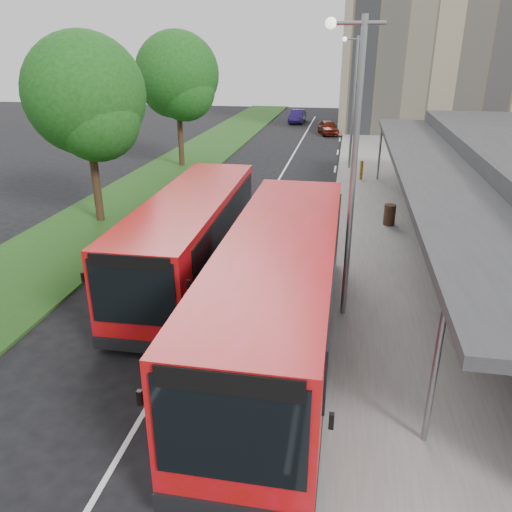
{
  "coord_description": "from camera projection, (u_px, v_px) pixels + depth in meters",
  "views": [
    {
      "loc": [
        3.99,
        -11.3,
        7.36
      ],
      "look_at": [
        1.46,
        2.62,
        1.5
      ],
      "focal_mm": 35.0,
      "sensor_mm": 36.0,
      "label": 1
    }
  ],
  "objects": [
    {
      "name": "ground",
      "position": [
        187.0,
        338.0,
        13.75
      ],
      "size": [
        120.0,
        120.0,
        0.0
      ],
      "primitive_type": "plane",
      "color": "black",
      "rests_on": "ground"
    },
    {
      "name": "pavement",
      "position": [
        378.0,
        177.0,
        30.9
      ],
      "size": [
        5.0,
        80.0,
        0.15
      ],
      "primitive_type": "cube",
      "color": "slate",
      "rests_on": "ground"
    },
    {
      "name": "grass_verge",
      "position": [
        177.0,
        169.0,
        33.06
      ],
      "size": [
        5.0,
        80.0,
        0.1
      ],
      "primitive_type": "cube",
      "color": "#1D4215",
      "rests_on": "ground"
    },
    {
      "name": "lane_centre_line",
      "position": [
        270.0,
        194.0,
        27.38
      ],
      "size": [
        0.12,
        70.0,
        0.01
      ],
      "primitive_type": "cube",
      "color": "silver",
      "rests_on": "ground"
    },
    {
      "name": "kerb_dashes",
      "position": [
        333.0,
        180.0,
        30.47
      ],
      "size": [
        0.12,
        56.0,
        0.01
      ],
      "color": "silver",
      "rests_on": "ground"
    },
    {
      "name": "office_block",
      "position": [
        465.0,
        30.0,
        46.16
      ],
      "size": [
        22.0,
        12.0,
        18.0
      ],
      "primitive_type": "cube",
      "color": "tan",
      "rests_on": "ground"
    },
    {
      "name": "tree_mid",
      "position": [
        87.0,
        103.0,
        21.11
      ],
      "size": [
        5.09,
        5.09,
        8.18
      ],
      "color": "#301E13",
      "rests_on": "ground"
    },
    {
      "name": "tree_far",
      "position": [
        177.0,
        80.0,
        31.91
      ],
      "size": [
        5.35,
        5.35,
        8.59
      ],
      "color": "#301E13",
      "rests_on": "ground"
    },
    {
      "name": "lamp_post_near",
      "position": [
        351.0,
        159.0,
        13.08
      ],
      "size": [
        1.44,
        0.28,
        8.0
      ],
      "color": "gray",
      "rests_on": "pavement"
    },
    {
      "name": "lamp_post_far",
      "position": [
        353.0,
        95.0,
        31.25
      ],
      "size": [
        1.44,
        0.28,
        8.0
      ],
      "color": "gray",
      "rests_on": "pavement"
    },
    {
      "name": "bus_main",
      "position": [
        279.0,
        293.0,
        12.68
      ],
      "size": [
        3.05,
        11.26,
        3.18
      ],
      "rotation": [
        0.0,
        0.0,
        0.0
      ],
      "color": "red",
      "rests_on": "ground"
    },
    {
      "name": "bus_second",
      "position": [
        192.0,
        237.0,
        16.9
      ],
      "size": [
        2.83,
        10.33,
        2.91
      ],
      "rotation": [
        0.0,
        0.0,
        0.02
      ],
      "color": "red",
      "rests_on": "ground"
    },
    {
      "name": "litter_bin",
      "position": [
        389.0,
        215.0,
        22.04
      ],
      "size": [
        0.64,
        0.64,
        0.91
      ],
      "primitive_type": "cylinder",
      "rotation": [
        0.0,
        0.0,
        -0.32
      ],
      "color": "#3A2417",
      "rests_on": "pavement"
    },
    {
      "name": "bollard",
      "position": [
        361.0,
        170.0,
        29.78
      ],
      "size": [
        0.22,
        0.22,
        1.12
      ],
      "primitive_type": "cylinder",
      "rotation": [
        0.0,
        0.0,
        0.26
      ],
      "color": "#EEA20C",
      "rests_on": "pavement"
    },
    {
      "name": "car_near",
      "position": [
        328.0,
        127.0,
        46.53
      ],
      "size": [
        2.41,
        4.05,
        1.29
      ],
      "primitive_type": "imported",
      "rotation": [
        0.0,
        0.0,
        0.25
      ],
      "color": "#54170C",
      "rests_on": "ground"
    },
    {
      "name": "car_far",
      "position": [
        297.0,
        116.0,
        54.03
      ],
      "size": [
        1.64,
        4.19,
        1.36
      ],
      "primitive_type": "imported",
      "rotation": [
        0.0,
        0.0,
        -0.05
      ],
      "color": "navy",
      "rests_on": "ground"
    }
  ]
}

